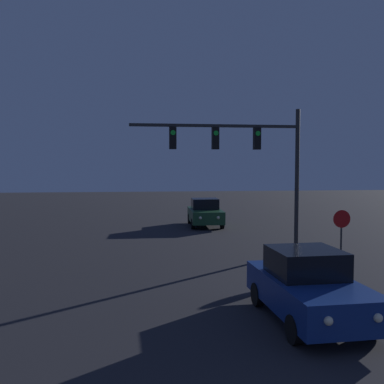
{
  "coord_description": "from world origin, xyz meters",
  "views": [
    {
      "loc": [
        -1.66,
        -2.05,
        3.67
      ],
      "look_at": [
        0.0,
        11.38,
        2.85
      ],
      "focal_mm": 40.0,
      "sensor_mm": 36.0,
      "label": 1
    }
  ],
  "objects_px": {
    "car_near": "(308,286)",
    "car_far": "(205,213)",
    "traffic_signal_mast": "(247,153)",
    "stop_sign": "(342,227)"
  },
  "relations": [
    {
      "from": "stop_sign",
      "to": "car_near",
      "type": "bearing_deg",
      "value": -122.96
    },
    {
      "from": "car_far",
      "to": "traffic_signal_mast",
      "type": "distance_m",
      "value": 9.25
    },
    {
      "from": "traffic_signal_mast",
      "to": "stop_sign",
      "type": "xyz_separation_m",
      "value": [
        3.02,
        -2.31,
        -2.81
      ]
    },
    {
      "from": "car_near",
      "to": "stop_sign",
      "type": "bearing_deg",
      "value": -125.18
    },
    {
      "from": "car_far",
      "to": "stop_sign",
      "type": "xyz_separation_m",
      "value": [
        3.46,
        -10.89,
        0.61
      ]
    },
    {
      "from": "stop_sign",
      "to": "traffic_signal_mast",
      "type": "bearing_deg",
      "value": 142.66
    },
    {
      "from": "car_near",
      "to": "stop_sign",
      "type": "height_order",
      "value": "stop_sign"
    },
    {
      "from": "car_near",
      "to": "car_far",
      "type": "relative_size",
      "value": 1.0
    },
    {
      "from": "traffic_signal_mast",
      "to": "car_near",
      "type": "bearing_deg",
      "value": -93.46
    },
    {
      "from": "car_far",
      "to": "stop_sign",
      "type": "relative_size",
      "value": 2.01
    }
  ]
}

